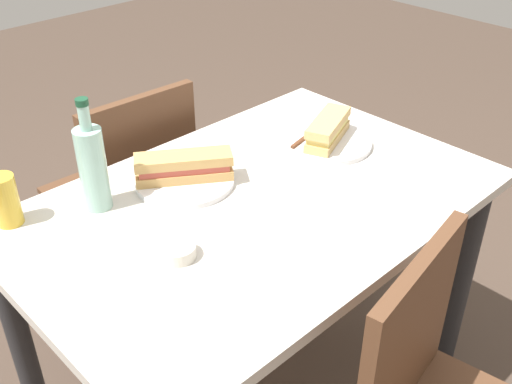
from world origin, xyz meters
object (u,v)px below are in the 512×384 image
at_px(baguette_sandwich_far, 184,167).
at_px(baguette_sandwich_near, 328,129).
at_px(plate_near, 327,142).
at_px(plate_far, 185,181).
at_px(olive_bowl, 177,251).
at_px(knife_near, 306,137).
at_px(dining_table, 256,235).
at_px(beer_glass, 5,200).
at_px(water_bottle, 93,166).
at_px(knife_far, 179,167).
at_px(chair_far, 131,191).

bearing_deg(baguette_sandwich_far, baguette_sandwich_near, -15.42).
height_order(plate_near, plate_far, same).
height_order(plate_far, olive_bowl, olive_bowl).
relative_size(baguette_sandwich_near, knife_near, 1.20).
bearing_deg(dining_table, beer_glass, 146.09).
relative_size(knife_near, water_bottle, 0.63).
relative_size(beer_glass, olive_bowl, 1.50).
relative_size(plate_near, baguette_sandwich_near, 1.19).
distance_m(baguette_sandwich_far, olive_bowl, 0.30).
bearing_deg(plate_near, dining_table, -169.60).
relative_size(plate_far, knife_far, 1.48).
relative_size(dining_table, beer_glass, 9.56).
bearing_deg(knife_near, baguette_sandwich_near, -57.15).
relative_size(chair_far, olive_bowl, 10.21).
bearing_deg(plate_near, baguette_sandwich_far, 164.58).
xyz_separation_m(plate_near, olive_bowl, (-0.62, -0.11, 0.01)).
height_order(plate_far, baguette_sandwich_far, baguette_sandwich_far).
relative_size(baguette_sandwich_far, knife_far, 1.41).
distance_m(knife_far, beer_glass, 0.43).
height_order(baguette_sandwich_near, water_bottle, water_bottle).
height_order(knife_near, knife_far, same).
distance_m(dining_table, knife_far, 0.27).
bearing_deg(plate_near, chair_far, 123.31).
bearing_deg(beer_glass, knife_near, -14.89).
height_order(chair_far, baguette_sandwich_near, chair_far).
xyz_separation_m(chair_far, plate_near, (0.34, -0.52, 0.25)).
bearing_deg(dining_table, baguette_sandwich_near, 10.40).
relative_size(dining_table, baguette_sandwich_near, 5.55).
bearing_deg(knife_near, plate_near, -57.15).
xyz_separation_m(baguette_sandwich_near, beer_glass, (-0.82, 0.26, 0.01)).
relative_size(plate_near, water_bottle, 0.90).
height_order(baguette_sandwich_near, knife_near, baguette_sandwich_near).
distance_m(water_bottle, beer_glass, 0.21).
height_order(chair_far, knife_near, chair_far).
xyz_separation_m(baguette_sandwich_near, knife_near, (-0.03, 0.05, -0.03)).
bearing_deg(knife_near, water_bottle, 168.12).
relative_size(plate_near, plate_far, 1.00).
relative_size(chair_far, baguette_sandwich_far, 3.49).
bearing_deg(water_bottle, plate_near, -15.59).
bearing_deg(baguette_sandwich_near, chair_far, 123.31).
distance_m(dining_table, water_bottle, 0.44).
xyz_separation_m(dining_table, baguette_sandwich_near, (0.34, 0.06, 0.16)).
bearing_deg(knife_far, knife_near, -17.69).
bearing_deg(baguette_sandwich_far, olive_bowl, -131.42).
relative_size(chair_far, water_bottle, 3.00).
height_order(baguette_sandwich_near, baguette_sandwich_far, same).
xyz_separation_m(knife_far, water_bottle, (-0.24, 0.01, 0.09)).
bearing_deg(dining_table, water_bottle, 140.93).
bearing_deg(baguette_sandwich_near, plate_far, 164.58).
bearing_deg(baguette_sandwich_far, chair_far, 79.22).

